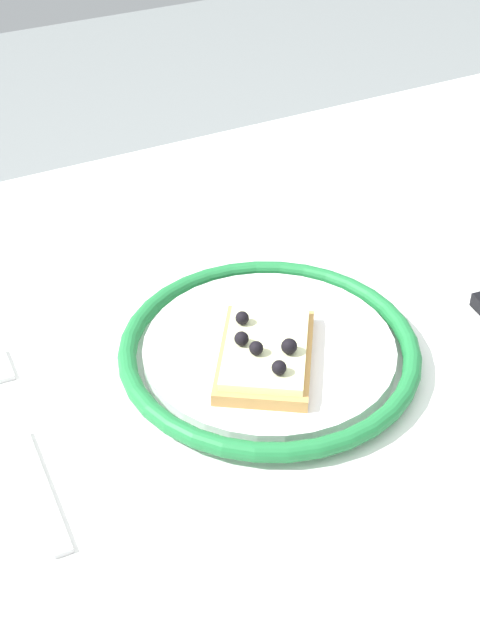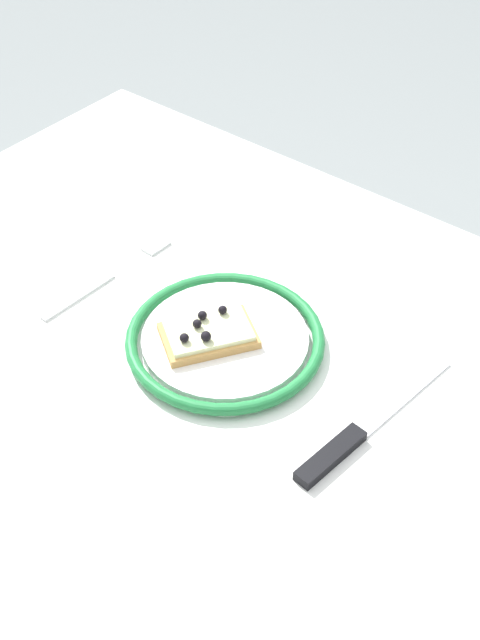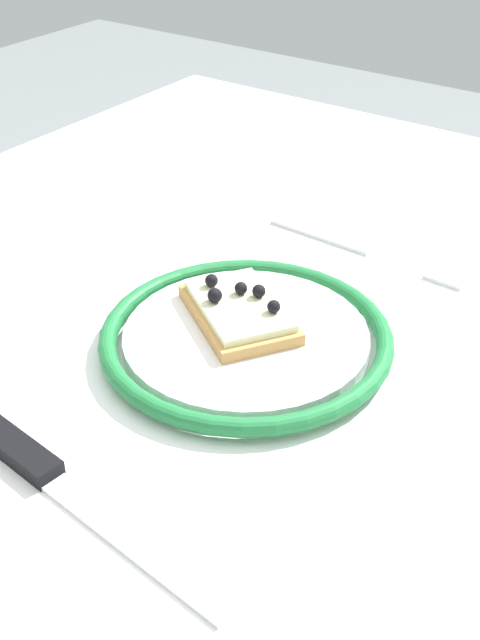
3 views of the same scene
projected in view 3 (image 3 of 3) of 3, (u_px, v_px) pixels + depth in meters
name	position (u px, v px, depth m)	size (l,w,h in m)	color
dining_table	(171.00, 436.00, 0.68)	(1.14, 0.83, 0.75)	white
plate	(246.00, 338.00, 0.64)	(0.23, 0.23, 0.02)	white
pizza_slice_near	(239.00, 310.00, 0.64)	(0.11, 0.12, 0.03)	tan
knife	(41.00, 469.00, 0.52)	(0.05, 0.24, 0.01)	silver
fork	(368.00, 251.00, 0.77)	(0.03, 0.20, 0.00)	silver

